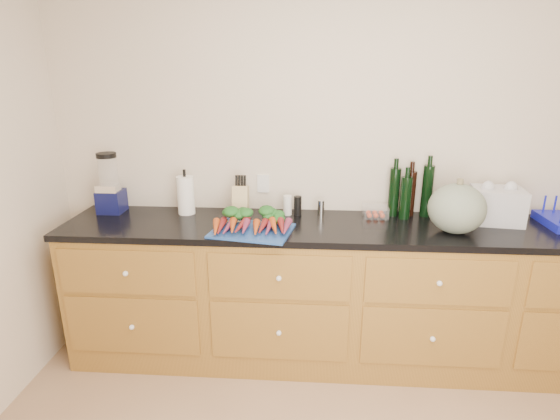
# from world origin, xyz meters

# --- Properties ---
(wall_back) EXTENTS (4.10, 0.05, 2.60)m
(wall_back) POSITION_xyz_m (0.00, 1.62, 1.30)
(wall_back) COLOR beige
(wall_back) RESTS_ON ground
(cabinets) EXTENTS (3.60, 0.64, 0.90)m
(cabinets) POSITION_xyz_m (0.00, 1.30, 0.45)
(cabinets) COLOR brown
(cabinets) RESTS_ON ground
(countertop) EXTENTS (3.64, 0.62, 0.04)m
(countertop) POSITION_xyz_m (0.00, 1.30, 0.92)
(countertop) COLOR black
(countertop) RESTS_ON cabinets
(cutting_board) EXTENTS (0.51, 0.42, 0.01)m
(cutting_board) POSITION_xyz_m (-0.62, 1.14, 0.95)
(cutting_board) COLOR #204893
(cutting_board) RESTS_ON countertop
(carrots) EXTENTS (0.46, 0.34, 0.07)m
(carrots) POSITION_xyz_m (-0.62, 1.18, 0.98)
(carrots) COLOR #C64B17
(carrots) RESTS_ON cutting_board
(squash) EXTENTS (0.33, 0.33, 0.29)m
(squash) POSITION_xyz_m (0.57, 1.22, 1.09)
(squash) COLOR #5D6C5A
(squash) RESTS_ON countertop
(blender_appliance) EXTENTS (0.16, 0.16, 0.40)m
(blender_appliance) POSITION_xyz_m (-1.61, 1.46, 1.12)
(blender_appliance) COLOR #0E1143
(blender_appliance) RESTS_ON countertop
(paper_towel) EXTENTS (0.11, 0.11, 0.25)m
(paper_towel) POSITION_xyz_m (-1.10, 1.46, 1.07)
(paper_towel) COLOR white
(paper_towel) RESTS_ON countertop
(knife_block) EXTENTS (0.10, 0.10, 0.20)m
(knife_block) POSITION_xyz_m (-0.73, 1.44, 1.04)
(knife_block) COLOR tan
(knife_block) RESTS_ON countertop
(grinder_salt) EXTENTS (0.06, 0.06, 0.13)m
(grinder_salt) POSITION_xyz_m (-0.43, 1.48, 1.01)
(grinder_salt) COLOR white
(grinder_salt) RESTS_ON countertop
(grinder_pepper) EXTENTS (0.05, 0.05, 0.13)m
(grinder_pepper) POSITION_xyz_m (-0.36, 1.48, 1.00)
(grinder_pepper) COLOR black
(grinder_pepper) RESTS_ON countertop
(canister_chrome) EXTENTS (0.04, 0.04, 0.10)m
(canister_chrome) POSITION_xyz_m (-0.21, 1.48, 0.99)
(canister_chrome) COLOR silver
(canister_chrome) RESTS_ON countertop
(tomato_box) EXTENTS (0.16, 0.12, 0.07)m
(tomato_box) POSITION_xyz_m (0.15, 1.47, 0.98)
(tomato_box) COLOR white
(tomato_box) RESTS_ON countertop
(bottles) EXTENTS (0.28, 0.14, 0.34)m
(bottles) POSITION_xyz_m (0.36, 1.51, 1.09)
(bottles) COLOR black
(bottles) RESTS_ON countertop
(grocery_bag) EXTENTS (0.32, 0.27, 0.22)m
(grocery_bag) POSITION_xyz_m (0.88, 1.42, 1.05)
(grocery_bag) COLOR silver
(grocery_bag) RESTS_ON countertop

